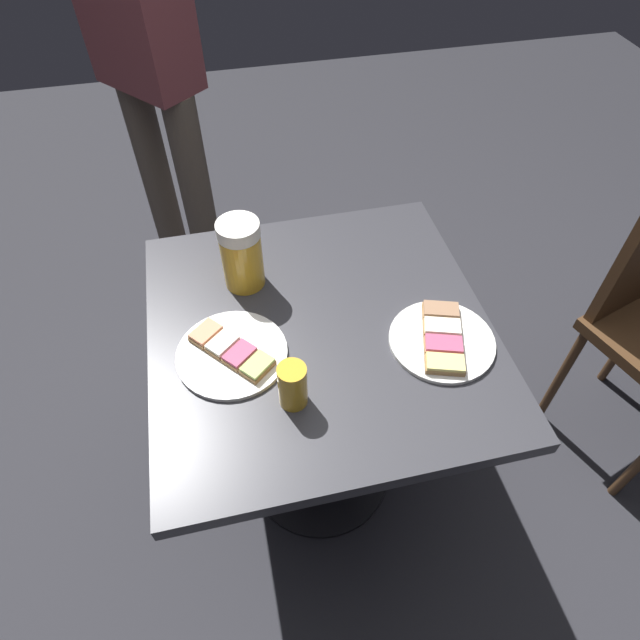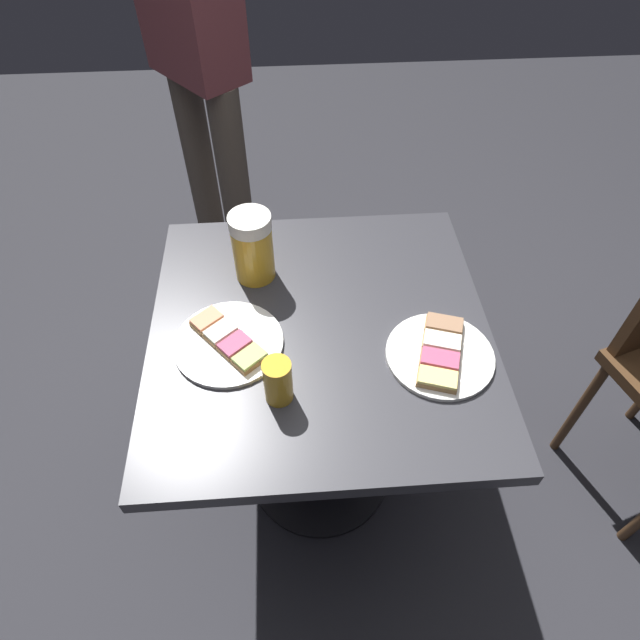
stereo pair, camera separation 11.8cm
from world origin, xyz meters
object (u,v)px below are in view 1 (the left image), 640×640
beer_glass_small (293,385)px  patron_standing (147,63)px  plate_near (232,352)px  beer_mug (241,253)px  plate_far (442,339)px

beer_glass_small → patron_standing: (0.23, -1.17, 0.14)m
beer_glass_small → patron_standing: patron_standing is taller
plate_near → beer_mug: beer_mug is taller
beer_mug → patron_standing: bearing=-77.7°
beer_mug → plate_near: bearing=75.6°
plate_far → beer_mug: bearing=-36.0°
plate_far → beer_glass_small: size_ratio=2.21×
beer_glass_small → patron_standing: bearing=-79.0°
plate_near → patron_standing: (0.12, -1.03, 0.19)m
patron_standing → beer_mug: bearing=-27.7°
plate_far → beer_mug: (0.39, -0.28, 0.08)m
beer_mug → beer_glass_small: 0.37m
plate_far → beer_mug: size_ratio=1.31×
patron_standing → beer_glass_small: bearing=-29.0°
plate_near → beer_glass_small: size_ratio=2.27×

